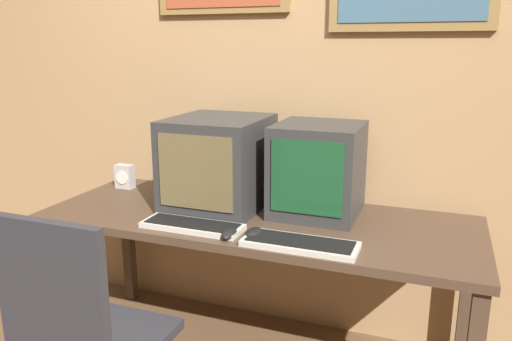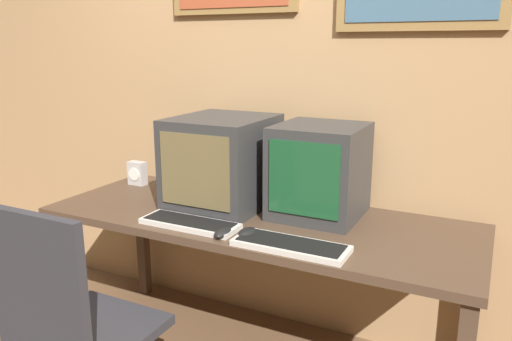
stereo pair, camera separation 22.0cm
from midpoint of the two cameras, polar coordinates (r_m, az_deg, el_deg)
name	(u,v)px [view 1 (the left image)]	position (r m, az deg, el deg)	size (l,w,h in m)	color
wall_back	(288,83)	(2.55, 1.15, 10.00)	(8.00, 0.08, 2.60)	tan
desk	(256,231)	(2.29, -2.77, -7.02)	(1.95, 0.72, 0.74)	#4C3828
monitor_left	(219,162)	(2.37, -6.96, 0.88)	(0.42, 0.49, 0.43)	#333333
monitor_right	(318,169)	(2.26, 4.33, 0.12)	(0.38, 0.40, 0.41)	#333333
keyboard_main	(192,226)	(2.14, -10.23, -6.27)	(0.44, 0.15, 0.03)	beige
keyboard_side	(300,244)	(1.93, 1.78, -8.42)	(0.44, 0.16, 0.03)	beige
mouse_near_keyboard	(254,233)	(2.02, -3.41, -7.22)	(0.07, 0.11, 0.04)	black
mouse_far_corner	(229,234)	(2.02, -6.23, -7.28)	(0.06, 0.10, 0.03)	black
desk_clock	(125,176)	(2.80, -16.98, -0.68)	(0.10, 0.06, 0.13)	#B7B2AD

